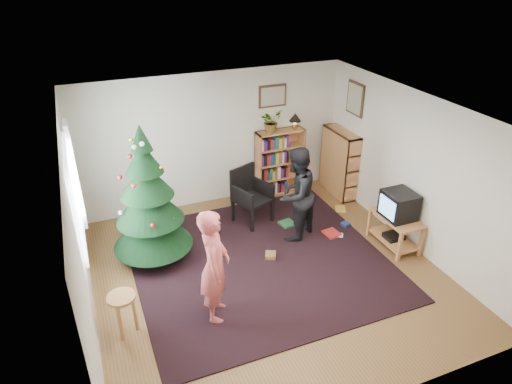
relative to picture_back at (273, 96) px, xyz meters
name	(u,v)px	position (x,y,z in m)	size (l,w,h in m)	color
floor	(267,272)	(-1.15, -2.48, -1.95)	(5.00, 5.00, 0.00)	brown
ceiling	(269,114)	(-1.15, -2.48, 0.55)	(5.00, 5.00, 0.00)	white
wall_back	(214,140)	(-1.15, 0.02, -0.70)	(5.00, 0.02, 2.50)	silver
wall_front	(373,320)	(-1.15, -4.97, -0.70)	(5.00, 0.02, 2.50)	silver
wall_left	(79,238)	(-3.65, -2.48, -0.70)	(0.02, 5.00, 2.50)	silver
wall_right	(414,172)	(1.35, -2.48, -0.70)	(0.02, 5.00, 2.50)	silver
rug	(260,261)	(-1.15, -2.17, -1.94)	(3.80, 3.60, 0.02)	black
window_pane	(75,198)	(-3.62, -1.88, -0.45)	(0.04, 1.20, 1.40)	silver
curtain	(76,175)	(-3.58, -1.18, -0.45)	(0.06, 0.35, 1.60)	silver
picture_back	(273,96)	(0.00, 0.00, 0.00)	(0.55, 0.03, 0.42)	#4C3319
picture_right	(355,99)	(1.33, -0.73, 0.00)	(0.03, 0.50, 0.60)	#4C3319
christmas_tree	(149,206)	(-2.65, -1.42, -1.02)	(1.23, 1.23, 2.23)	#3F2816
bookshelf_back	(280,161)	(0.12, -0.14, -1.29)	(0.95, 0.30, 1.30)	#B77141
bookshelf_right	(339,162)	(1.19, -0.60, -1.29)	(0.30, 0.95, 1.30)	#B77141
tv_stand	(395,229)	(1.07, -2.59, -1.63)	(0.48, 0.86, 0.55)	#B77141
crt_tv	(399,205)	(1.07, -2.59, -1.18)	(0.46, 0.50, 0.43)	black
armchair	(250,192)	(-0.81, -0.91, -1.40)	(0.72, 0.74, 1.01)	black
stool	(122,304)	(-3.30, -2.92, -1.49)	(0.36, 0.36, 0.59)	#B77141
person_standing	(215,266)	(-2.13, -3.04, -1.15)	(0.58, 0.38, 1.60)	#C44F4E
person_by_chair	(296,195)	(-0.33, -1.74, -1.14)	(0.79, 0.61, 1.62)	black
potted_plant	(271,121)	(-0.08, -0.14, -0.43)	(0.40, 0.34, 0.44)	gray
table_lamp	(295,118)	(0.42, -0.13, -0.44)	(0.23, 0.23, 0.31)	#A57F33
floor_clutter	(320,229)	(0.16, -1.76, -1.91)	(2.03, 1.10, 0.08)	#A51E19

